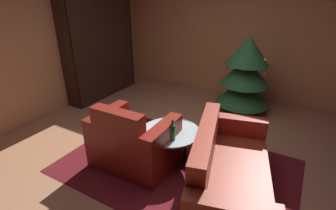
% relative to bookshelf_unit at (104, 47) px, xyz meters
% --- Properties ---
extents(ground_plane, '(6.59, 6.59, 0.00)m').
position_rel_bookshelf_unit_xyz_m(ground_plane, '(2.42, -1.40, -1.03)').
color(ground_plane, '#B47955').
extents(wall_back, '(5.41, 0.06, 2.73)m').
position_rel_bookshelf_unit_xyz_m(wall_back, '(2.42, 1.38, 0.34)').
color(wall_back, tan).
rests_on(wall_back, ground).
extents(wall_left, '(0.06, 5.61, 2.73)m').
position_rel_bookshelf_unit_xyz_m(wall_left, '(-0.26, -1.40, 0.34)').
color(wall_left, tan).
rests_on(wall_left, ground).
extents(area_rug, '(2.95, 1.93, 0.01)m').
position_rel_bookshelf_unit_xyz_m(area_rug, '(2.60, -1.59, -1.02)').
color(area_rug, maroon).
rests_on(area_rug, ground).
extents(bookshelf_unit, '(0.36, 1.73, 2.07)m').
position_rel_bookshelf_unit_xyz_m(bookshelf_unit, '(0.00, 0.00, 0.00)').
color(bookshelf_unit, black).
rests_on(bookshelf_unit, ground).
extents(armchair_red, '(1.03, 0.76, 0.88)m').
position_rel_bookshelf_unit_xyz_m(armchair_red, '(2.07, -1.81, -0.71)').
color(armchair_red, maroon).
rests_on(armchair_red, ground).
extents(couch_red, '(1.17, 1.81, 0.82)m').
position_rel_bookshelf_unit_xyz_m(couch_red, '(3.31, -1.76, -0.74)').
color(couch_red, maroon).
rests_on(couch_red, ground).
extents(coffee_table, '(0.78, 0.78, 0.45)m').
position_rel_bookshelf_unit_xyz_m(coffee_table, '(2.45, -1.50, -0.61)').
color(coffee_table, black).
rests_on(coffee_table, ground).
extents(book_stack_on_table, '(0.21, 0.17, 0.13)m').
position_rel_bookshelf_unit_xyz_m(book_stack_on_table, '(2.42, -1.47, -0.51)').
color(book_stack_on_table, '#B8292B').
rests_on(book_stack_on_table, coffee_table).
extents(bottle_on_table, '(0.07, 0.07, 0.27)m').
position_rel_bookshelf_unit_xyz_m(bottle_on_table, '(2.58, -1.67, -0.47)').
color(bottle_on_table, '#18571C').
rests_on(bottle_on_table, coffee_table).
extents(decorated_tree, '(0.98, 0.98, 1.41)m').
position_rel_bookshelf_unit_xyz_m(decorated_tree, '(2.87, 0.53, -0.29)').
color(decorated_tree, brown).
rests_on(decorated_tree, ground).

